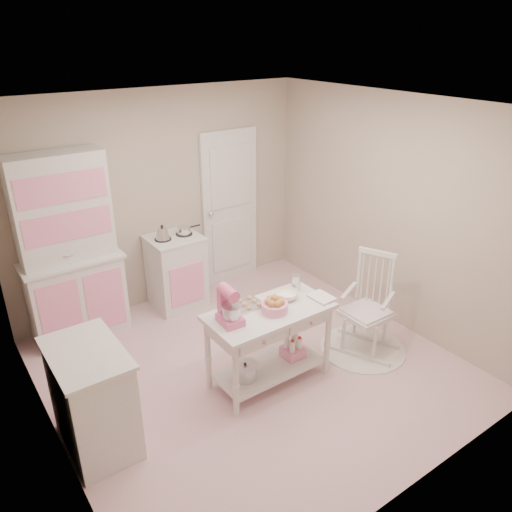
{
  "coord_description": "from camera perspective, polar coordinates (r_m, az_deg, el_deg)",
  "views": [
    {
      "loc": [
        -2.39,
        -3.45,
        3.18
      ],
      "look_at": [
        0.23,
        0.25,
        1.11
      ],
      "focal_mm": 35.0,
      "sensor_mm": 36.0,
      "label": 1
    }
  ],
  "objects": [
    {
      "name": "stove",
      "position": [
        6.22,
        -9.1,
        -1.72
      ],
      "size": [
        0.62,
        0.57,
        0.92
      ],
      "primitive_type": "cube",
      "color": "silver",
      "rests_on": "ground"
    },
    {
      "name": "lace_rug",
      "position": [
        5.65,
        12.07,
        -10.27
      ],
      "size": [
        0.92,
        0.92,
        0.01
      ],
      "primitive_type": "cylinder",
      "color": "white",
      "rests_on": "ground"
    },
    {
      "name": "base_cabinet",
      "position": [
        4.39,
        -18.16,
        -15.25
      ],
      "size": [
        0.54,
        0.84,
        0.92
      ],
      "primitive_type": "cube",
      "color": "silver",
      "rests_on": "ground"
    },
    {
      "name": "work_table",
      "position": [
        4.88,
        1.5,
        -10.22
      ],
      "size": [
        1.2,
        0.6,
        0.8
      ],
      "primitive_type": "cube",
      "color": "silver",
      "rests_on": "ground"
    },
    {
      "name": "bread_basket",
      "position": [
        4.61,
        2.14,
        -5.88
      ],
      "size": [
        0.25,
        0.25,
        0.09
      ],
      "primitive_type": "cylinder",
      "color": "pink",
      "rests_on": "work_table"
    },
    {
      "name": "recipe_book",
      "position": [
        4.83,
        6.72,
        -5.03
      ],
      "size": [
        0.19,
        0.25,
        0.02
      ],
      "primitive_type": "imported",
      "rotation": [
        0.0,
        0.0,
        0.04
      ],
      "color": "white",
      "rests_on": "work_table"
    },
    {
      "name": "room_shell",
      "position": [
        4.47,
        -0.54,
        4.49
      ],
      "size": [
        3.84,
        3.84,
        2.62
      ],
      "color": "#D18392",
      "rests_on": "ground"
    },
    {
      "name": "cookie_tray",
      "position": [
        4.71,
        -1.23,
        -5.72
      ],
      "size": [
        0.34,
        0.24,
        0.02
      ],
      "primitive_type": "cube",
      "color": "silver",
      "rests_on": "work_table"
    },
    {
      "name": "metal_pitcher",
      "position": [
        4.97,
        4.54,
        -3.04
      ],
      "size": [
        0.1,
        0.1,
        0.17
      ],
      "primitive_type": "cylinder",
      "color": "silver",
      "rests_on": "work_table"
    },
    {
      "name": "rocking_chair",
      "position": [
        5.36,
        12.58,
        -5.48
      ],
      "size": [
        0.74,
        0.86,
        1.1
      ],
      "primitive_type": "cube",
      "rotation": [
        0.0,
        0.0,
        0.43
      ],
      "color": "silver",
      "rests_on": "ground"
    },
    {
      "name": "hutch",
      "position": [
        5.66,
        -20.59,
        0.7
      ],
      "size": [
        1.06,
        0.5,
        2.08
      ],
      "primitive_type": "cube",
      "color": "silver",
      "rests_on": "ground"
    },
    {
      "name": "mixing_bowl",
      "position": [
        4.84,
        3.47,
        -4.49
      ],
      "size": [
        0.23,
        0.23,
        0.07
      ],
      "primitive_type": "imported",
      "color": "white",
      "rests_on": "work_table"
    },
    {
      "name": "door",
      "position": [
        6.64,
        -3.01,
        5.55
      ],
      "size": [
        0.82,
        0.05,
        2.04
      ],
      "primitive_type": "cube",
      "color": "silver",
      "rests_on": "ground"
    },
    {
      "name": "stand_mixer",
      "position": [
        4.38,
        -3.0,
        -5.77
      ],
      "size": [
        0.21,
        0.29,
        0.34
      ],
      "primitive_type": "cube",
      "rotation": [
        0.0,
        0.0,
        -0.05
      ],
      "color": "#E05E91",
      "rests_on": "work_table"
    }
  ]
}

